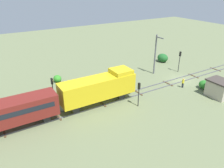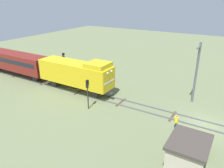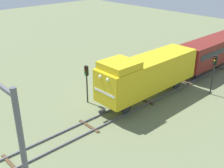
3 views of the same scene
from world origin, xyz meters
The scene contains 11 objects.
ground_plane centered at (0.00, 0.00, 0.00)m, with size 119.90×119.90×0.00m, color #66704C.
railway_track centered at (0.00, 0.00, 0.07)m, with size 2.40×79.93×0.16m.
locomotive centered at (0.00, 17.03, 2.77)m, with size 2.90×11.60×4.60m.
passenger_car_leading centered at (0.00, 30.37, 2.52)m, with size 2.84×14.00×3.66m.
traffic_signal_mid centered at (-3.40, 12.53, 2.57)m, with size 0.32×0.34×3.66m.
traffic_signal_far centered at (3.60, 22.64, 2.82)m, with size 0.32×0.34×4.05m.
worker_near_track centered at (-2.40, 2.33, 1.00)m, with size 0.38×0.38×1.70m.
catenary_mast centered at (4.94, 2.31, 4.06)m, with size 1.94×0.28×7.63m.
relay_hut centered at (-7.50, 0.08, 1.39)m, with size 3.50×2.90×2.74m.
bush_near centered at (-4.63, -0.41, 0.73)m, with size 2.00×1.64×1.46m, color #297526.
bush_mid centered at (10.93, 19.73, 0.61)m, with size 1.68×1.37×1.22m, color #328626.
Camera 2 is at (-21.80, -1.88, 12.60)m, focal length 35.00 mm.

